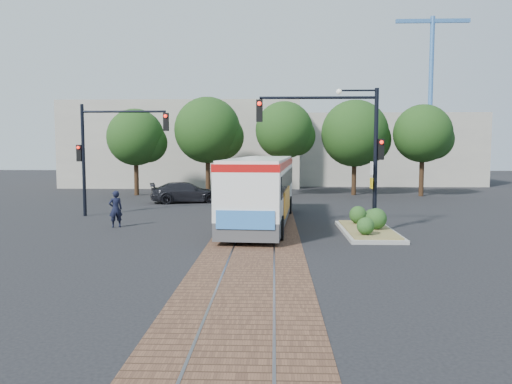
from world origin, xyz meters
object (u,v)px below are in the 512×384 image
signal_pole_left (104,144)px  parked_car (186,192)px  officer (116,209)px  traffic_island (368,225)px  signal_pole_main (347,137)px  city_bus (262,187)px

signal_pole_left → parked_car: signal_pole_left is taller
officer → parked_car: 10.72m
traffic_island → signal_pole_main: (-0.96, 0.09, 3.83)m
traffic_island → signal_pole_main: bearing=174.6°
city_bus → traffic_island: bearing=-24.0°
city_bus → officer: (-6.73, -1.40, -0.93)m
signal_pole_main → signal_pole_left: signal_pole_main is taller
signal_pole_main → parked_car: signal_pole_main is taller
city_bus → parked_car: size_ratio=2.53×
city_bus → signal_pole_main: size_ratio=2.02×
traffic_island → signal_pole_main: signal_pole_main is taller
city_bus → signal_pole_main: signal_pole_main is taller
city_bus → officer: city_bus is taller
city_bus → signal_pole_main: bearing=-28.9°
signal_pole_main → officer: size_ratio=3.51×
traffic_island → signal_pole_left: (-13.19, 4.89, 3.54)m
traffic_island → parked_car: bearing=130.5°
traffic_island → parked_car: 15.44m
officer → signal_pole_main: bearing=143.7°
traffic_island → parked_car: size_ratio=1.09×
traffic_island → signal_pole_main: size_ratio=0.87×
city_bus → traffic_island: (4.69, -2.52, -1.45)m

